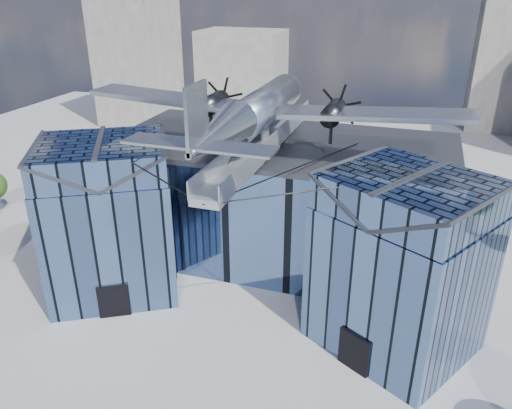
% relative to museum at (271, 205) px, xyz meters
% --- Properties ---
extents(ground_plane, '(120.00, 120.00, 0.00)m').
position_rel_museum_xyz_m(ground_plane, '(-0.00, -5.82, -5.54)').
color(ground_plane, gray).
extents(museum, '(32.88, 24.50, 17.60)m').
position_rel_museum_xyz_m(museum, '(0.00, 0.00, 0.00)').
color(museum, '#476291').
rests_on(museum, ground).
extents(bg_towers, '(77.00, 24.50, 26.00)m').
position_rel_museum_xyz_m(bg_towers, '(1.45, 44.67, 4.47)').
color(bg_towers, gray).
rests_on(bg_towers, ground).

